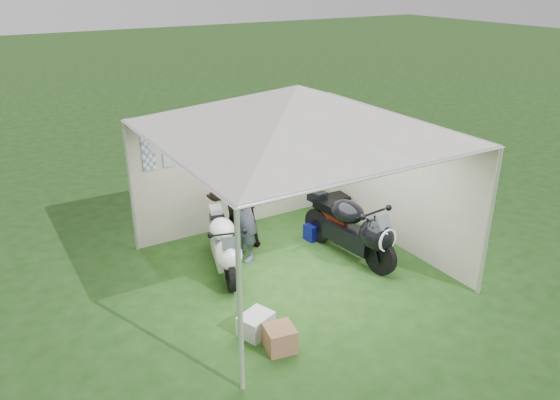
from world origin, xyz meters
The scene contains 10 objects.
ground centered at (0.00, 0.00, 0.00)m, with size 80.00×80.00×0.00m, color #1A3C11.
canopy_tent centered at (0.00, 0.03, 2.58)m, with size 5.66×5.66×3.00m.
motorcycle_white centered at (-1.03, 0.50, 0.50)m, with size 0.76×1.78×0.90m.
motorcycle_black centered at (1.01, -0.19, 0.57)m, with size 0.61×2.08×1.03m.
paddock_stand centered at (0.91, 0.76, 0.15)m, with size 0.39×0.24×0.29m, color #1821BA.
person_dark_jacket centered at (-0.51, 1.18, 1.00)m, with size 0.97×0.75×1.99m, color black.
person_blue_jacket centered at (-0.52, 0.77, 0.86)m, with size 0.62×0.41×1.71m, color #545772.
equipment_box centered at (1.70, 1.27, 0.24)m, with size 0.48×0.39×0.48m, color black.
crate_0 centered at (-1.36, -1.16, 0.15)m, with size 0.44×0.34×0.29m, color #AEB4B8.
crate_1 centered at (-1.26, -1.61, 0.16)m, with size 0.36×0.36×0.33m, color brown.
Camera 1 is at (-4.19, -6.52, 4.51)m, focal length 35.00 mm.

